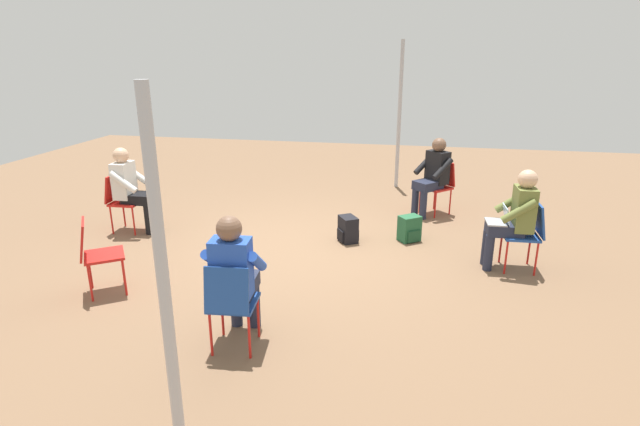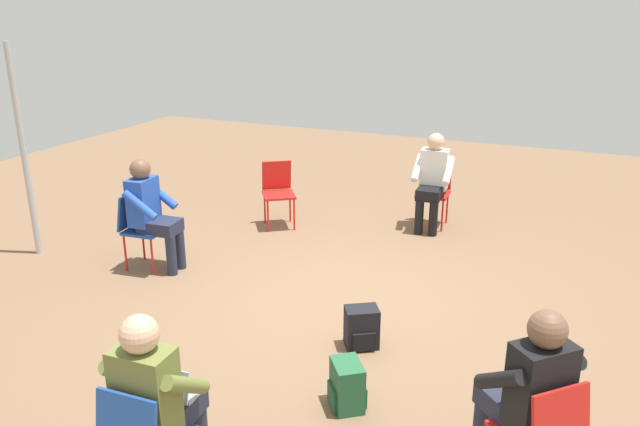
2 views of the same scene
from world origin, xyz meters
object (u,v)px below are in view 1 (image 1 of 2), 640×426
(chair_northwest, at_px, (439,183))
(person_in_black, at_px, (433,173))
(backpack_by_empty_chair, at_px, (409,230))
(chair_southeast, at_px, (96,251))
(chair_north, at_px, (527,231))
(person_in_blue, at_px, (235,272))
(person_in_white, at_px, (131,186))
(person_with_laptop, at_px, (514,215))
(chair_east, at_px, (231,301))
(backpack_near_laptop_user, at_px, (348,231))
(chair_south, at_px, (122,198))

(chair_northwest, distance_m, person_in_black, 0.26)
(backpack_by_empty_chair, bearing_deg, chair_southeast, -55.51)
(chair_north, bearing_deg, backpack_by_empty_chair, 60.82)
(chair_north, xyz_separation_m, backpack_by_empty_chair, (-0.70, -1.39, -0.34))
(person_in_blue, distance_m, person_in_white, 3.51)
(person_with_laptop, xyz_separation_m, person_in_black, (-1.95, -0.91, 0.00))
(chair_southeast, distance_m, backpack_by_empty_chair, 3.99)
(chair_northwest, bearing_deg, chair_north, 159.68)
(chair_southeast, distance_m, person_in_white, 2.00)
(chair_southeast, bearing_deg, backpack_by_empty_chair, 89.34)
(chair_east, bearing_deg, backpack_near_laptop_user, 72.67)
(chair_southeast, relative_size, backpack_near_laptop_user, 2.36)
(person_with_laptop, bearing_deg, chair_north, -90.00)
(person_in_blue, bearing_deg, chair_south, 132.27)
(chair_east, xyz_separation_m, person_in_blue, (-0.17, -0.01, 0.20))
(person_in_blue, relative_size, backpack_near_laptop_user, 3.44)
(chair_east, bearing_deg, backpack_by_empty_chair, 59.33)
(chair_east, height_order, person_with_laptop, person_with_laptop)
(backpack_by_empty_chair, bearing_deg, chair_east, -25.73)
(chair_south, relative_size, chair_southeast, 1.00)
(chair_south, relative_size, person_in_black, 0.69)
(person_with_laptop, distance_m, backpack_near_laptop_user, 2.18)
(person_in_white, relative_size, person_in_black, 1.00)
(chair_northwest, distance_m, person_in_white, 4.73)
(chair_southeast, xyz_separation_m, person_in_black, (-3.49, 3.58, 0.20))
(person_in_white, xyz_separation_m, person_in_black, (-1.63, 4.27, 0.00))
(person_in_blue, relative_size, person_in_white, 1.00)
(chair_east, distance_m, person_with_laptop, 3.54)
(backpack_near_laptop_user, bearing_deg, person_in_black, 141.46)
(person_in_blue, bearing_deg, backpack_by_empty_chair, 57.81)
(person_in_black, bearing_deg, chair_southeast, 88.96)
(chair_southeast, distance_m, person_with_laptop, 4.75)
(chair_south, distance_m, chair_northwest, 4.88)
(person_in_white, height_order, backpack_near_laptop_user, person_in_white)
(chair_east, relative_size, person_with_laptop, 0.69)
(chair_southeast, distance_m, chair_northwest, 5.17)
(person_in_white, bearing_deg, chair_north, 84.04)
(chair_north, bearing_deg, person_with_laptop, 90.00)
(chair_north, bearing_deg, chair_south, 84.46)
(chair_northwest, height_order, person_in_blue, person_in_blue)
(chair_southeast, xyz_separation_m, person_in_blue, (0.60, 1.81, 0.20))
(chair_northwest, relative_size, person_in_blue, 0.69)
(chair_northwest, bearing_deg, person_in_blue, 110.48)
(chair_north, bearing_deg, person_in_blue, 124.67)
(backpack_near_laptop_user, bearing_deg, chair_south, -86.53)
(chair_northwest, bearing_deg, chair_south, 65.75)
(chair_south, relative_size, backpack_by_empty_chair, 2.36)
(chair_south, xyz_separation_m, chair_east, (2.63, 2.67, 0.00))
(chair_south, bearing_deg, chair_northwest, 108.47)
(chair_south, bearing_deg, chair_east, 42.92)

